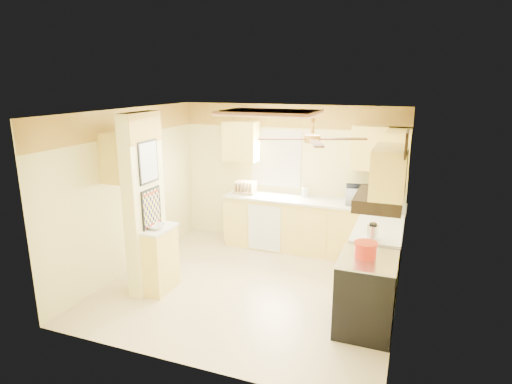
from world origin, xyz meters
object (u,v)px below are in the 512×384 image
at_px(stove, 366,294).
at_px(bowl, 156,226).
at_px(microwave, 362,195).
at_px(dutch_oven, 366,250).
at_px(kettle, 373,232).

relative_size(stove, bowl, 3.89).
relative_size(stove, microwave, 1.73).
relative_size(stove, dutch_oven, 3.37).
relative_size(bowl, dutch_oven, 0.86).
height_order(microwave, dutch_oven, microwave).
bearing_deg(dutch_oven, kettle, 87.62).
distance_m(microwave, kettle, 1.65).
bearing_deg(bowl, dutch_oven, 1.39).
xyz_separation_m(microwave, dutch_oven, (0.31, -2.15, -0.08)).
bearing_deg(stove, dutch_oven, 147.79).
xyz_separation_m(stove, microwave, (-0.35, 2.17, 0.63)).
bearing_deg(kettle, dutch_oven, -92.38).
xyz_separation_m(stove, bowl, (-2.82, -0.04, 0.51)).
bearing_deg(microwave, bowl, 33.48).
relative_size(microwave, kettle, 2.41).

